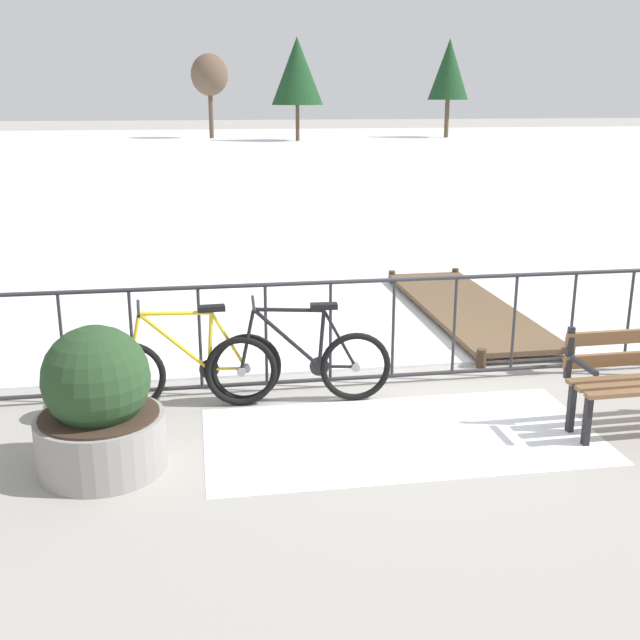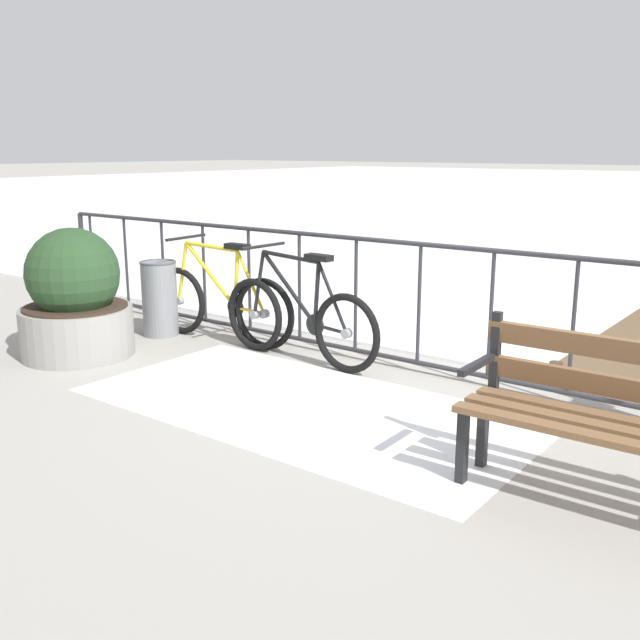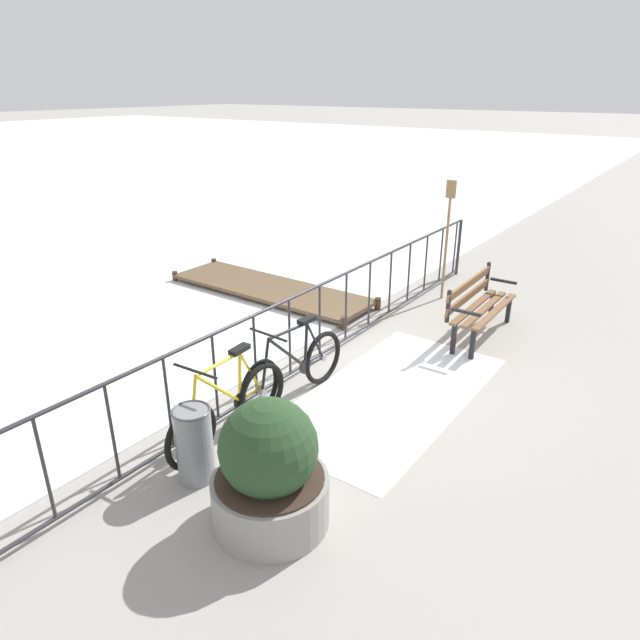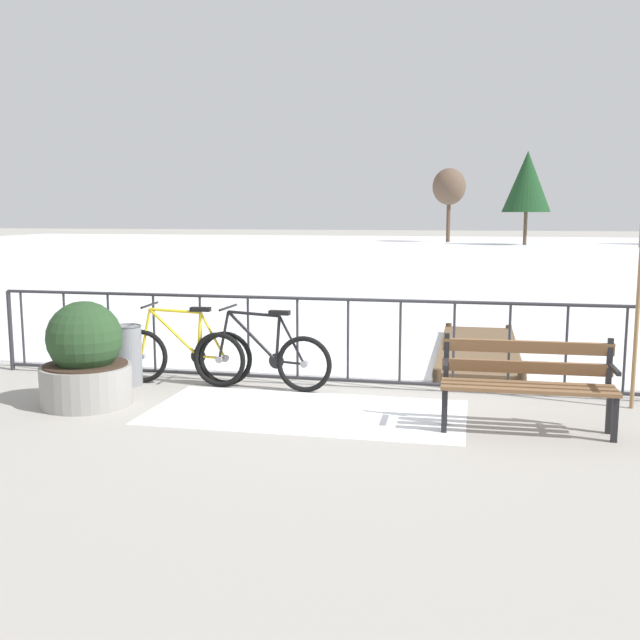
# 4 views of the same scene
# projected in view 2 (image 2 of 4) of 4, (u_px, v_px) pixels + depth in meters

# --- Properties ---
(ground_plane) EXTENTS (160.00, 160.00, 0.00)m
(ground_plane) POSITION_uv_depth(u_px,v_px,m) (417.00, 372.00, 5.91)
(ground_plane) COLOR #9E9991
(snow_patch) EXTENTS (3.27, 1.62, 0.01)m
(snow_patch) POSITION_uv_depth(u_px,v_px,m) (304.00, 406.00, 5.12)
(snow_patch) COLOR white
(snow_patch) RESTS_ON ground
(railing_fence) EXTENTS (9.06, 0.06, 1.07)m
(railing_fence) POSITION_uv_depth(u_px,v_px,m) (419.00, 305.00, 5.78)
(railing_fence) COLOR #2D2D33
(railing_fence) RESTS_ON ground
(bicycle_near_railing) EXTENTS (1.71, 0.52, 0.97)m
(bicycle_near_railing) POSITION_uv_depth(u_px,v_px,m) (220.00, 303.00, 6.77)
(bicycle_near_railing) COLOR black
(bicycle_near_railing) RESTS_ON ground
(bicycle_second) EXTENTS (1.71, 0.52, 0.97)m
(bicycle_second) POSITION_uv_depth(u_px,v_px,m) (298.00, 319.00, 6.13)
(bicycle_second) COLOR black
(bicycle_second) RESTS_ON ground
(park_bench) EXTENTS (1.61, 0.51, 0.89)m
(park_bench) POSITION_uv_depth(u_px,v_px,m) (626.00, 411.00, 3.58)
(park_bench) COLOR brown
(park_bench) RESTS_ON ground
(planter_with_shrub) EXTENTS (0.97, 0.97, 1.13)m
(planter_with_shrub) POSITION_uv_depth(u_px,v_px,m) (75.00, 300.00, 6.27)
(planter_with_shrub) COLOR gray
(planter_with_shrub) RESTS_ON ground
(trash_bin) EXTENTS (0.35, 0.35, 0.73)m
(trash_bin) POSITION_uv_depth(u_px,v_px,m) (160.00, 298.00, 6.99)
(trash_bin) COLOR gray
(trash_bin) RESTS_ON ground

